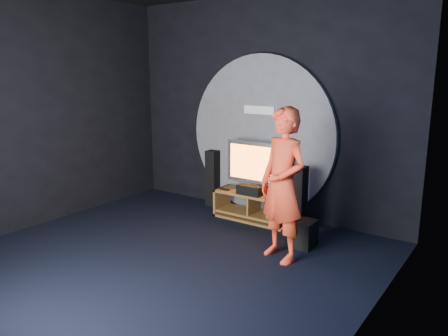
{
  "coord_description": "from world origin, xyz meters",
  "views": [
    {
      "loc": [
        3.56,
        -3.64,
        2.33
      ],
      "look_at": [
        0.26,
        1.05,
        1.05
      ],
      "focal_mm": 35.0,
      "sensor_mm": 36.0,
      "label": 1
    }
  ],
  "objects_px": {
    "media_console": "(254,208)",
    "subwoofer": "(302,233)",
    "tv": "(257,165)",
    "tower_speaker_right": "(299,199)",
    "player": "(283,185)",
    "tower_speaker_left": "(213,178)"
  },
  "relations": [
    {
      "from": "media_console",
      "to": "subwoofer",
      "type": "xyz_separation_m",
      "value": [
        1.08,
        -0.53,
        -0.01
      ]
    },
    {
      "from": "subwoofer",
      "to": "tower_speaker_right",
      "type": "bearing_deg",
      "value": 121.64
    },
    {
      "from": "tv",
      "to": "subwoofer",
      "type": "height_order",
      "value": "tv"
    },
    {
      "from": "media_console",
      "to": "tv",
      "type": "xyz_separation_m",
      "value": [
        -0.01,
        0.07,
        0.69
      ]
    },
    {
      "from": "media_console",
      "to": "tower_speaker_left",
      "type": "xyz_separation_m",
      "value": [
        -1.02,
        0.27,
        0.3
      ]
    },
    {
      "from": "media_console",
      "to": "subwoofer",
      "type": "distance_m",
      "value": 1.2
    },
    {
      "from": "tower_speaker_left",
      "to": "player",
      "type": "relative_size",
      "value": 0.51
    },
    {
      "from": "media_console",
      "to": "player",
      "type": "xyz_separation_m",
      "value": [
        1.03,
        -1.05,
        0.77
      ]
    },
    {
      "from": "tower_speaker_left",
      "to": "tower_speaker_right",
      "type": "xyz_separation_m",
      "value": [
        1.79,
        -0.31,
        0.0
      ]
    },
    {
      "from": "tv",
      "to": "tower_speaker_right",
      "type": "relative_size",
      "value": 1.08
    },
    {
      "from": "tower_speaker_right",
      "to": "player",
      "type": "relative_size",
      "value": 0.51
    },
    {
      "from": "tower_speaker_left",
      "to": "tower_speaker_right",
      "type": "relative_size",
      "value": 1.0
    },
    {
      "from": "tower_speaker_right",
      "to": "subwoofer",
      "type": "height_order",
      "value": "tower_speaker_right"
    },
    {
      "from": "tower_speaker_left",
      "to": "player",
      "type": "xyz_separation_m",
      "value": [
        2.05,
        -1.32,
        0.47
      ]
    },
    {
      "from": "tv",
      "to": "tower_speaker_left",
      "type": "distance_m",
      "value": 1.1
    },
    {
      "from": "tv",
      "to": "subwoofer",
      "type": "xyz_separation_m",
      "value": [
        1.09,
        -0.6,
        -0.71
      ]
    },
    {
      "from": "tower_speaker_left",
      "to": "subwoofer",
      "type": "relative_size",
      "value": 2.7
    },
    {
      "from": "subwoofer",
      "to": "player",
      "type": "height_order",
      "value": "player"
    },
    {
      "from": "media_console",
      "to": "tower_speaker_right",
      "type": "height_order",
      "value": "tower_speaker_right"
    },
    {
      "from": "tv",
      "to": "player",
      "type": "bearing_deg",
      "value": -47.14
    },
    {
      "from": "tower_speaker_right",
      "to": "player",
      "type": "xyz_separation_m",
      "value": [
        0.26,
        -1.02,
        0.47
      ]
    },
    {
      "from": "media_console",
      "to": "player",
      "type": "distance_m",
      "value": 1.66
    }
  ]
}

